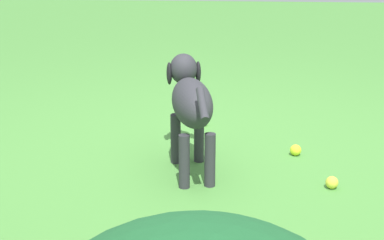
% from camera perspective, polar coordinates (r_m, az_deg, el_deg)
% --- Properties ---
extents(ground, '(14.00, 14.00, 0.00)m').
position_cam_1_polar(ground, '(3.60, 2.59, -3.69)').
color(ground, '#478438').
extents(dog, '(0.87, 0.33, 0.60)m').
position_cam_1_polar(dog, '(3.33, -0.13, 1.70)').
color(dog, '#2D2D33').
rests_on(dog, ground).
extents(tennis_ball_0, '(0.07, 0.07, 0.07)m').
position_cam_1_polar(tennis_ball_0, '(4.17, 0.97, -0.11)').
color(tennis_ball_0, '#C0E130').
rests_on(tennis_ball_0, ground).
extents(tennis_ball_1, '(0.07, 0.07, 0.07)m').
position_cam_1_polar(tennis_ball_1, '(3.31, 12.64, -5.58)').
color(tennis_ball_1, '#D0D13A').
rests_on(tennis_ball_1, ground).
extents(tennis_ball_2, '(0.07, 0.07, 0.07)m').
position_cam_1_polar(tennis_ball_2, '(3.71, 9.43, -2.72)').
color(tennis_ball_2, '#D1E22A').
rests_on(tennis_ball_2, ground).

